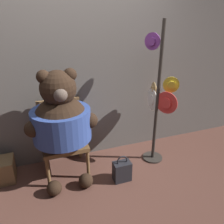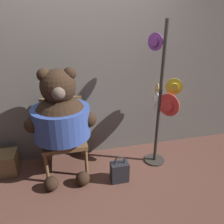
{
  "view_description": "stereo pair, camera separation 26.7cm",
  "coord_description": "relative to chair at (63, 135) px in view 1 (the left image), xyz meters",
  "views": [
    {
      "loc": [
        -0.53,
        -2.13,
        1.86
      ],
      "look_at": [
        0.31,
        0.17,
        0.8
      ],
      "focal_mm": 35.0,
      "sensor_mm": 36.0,
      "label": 1
    },
    {
      "loc": [
        -0.27,
        -2.21,
        1.86
      ],
      "look_at": [
        0.31,
        0.17,
        0.8
      ],
      "focal_mm": 35.0,
      "sensor_mm": 36.0,
      "label": 2
    }
  ],
  "objects": [
    {
      "name": "teddy_bear",
      "position": [
        -0.01,
        -0.17,
        0.28
      ],
      "size": [
        0.82,
        0.73,
        1.37
      ],
      "color": "black",
      "rests_on": "ground_plane"
    },
    {
      "name": "wall_back",
      "position": [
        0.29,
        0.27,
        0.77
      ],
      "size": [
        8.0,
        0.1,
        2.53
      ],
      "color": "#66605B",
      "rests_on": "ground_plane"
    },
    {
      "name": "hat_display_rack",
      "position": [
        1.23,
        -0.2,
        0.38
      ],
      "size": [
        0.37,
        0.53,
        1.86
      ],
      "color": "#332D28",
      "rests_on": "ground_plane"
    },
    {
      "name": "ground_plane",
      "position": [
        0.29,
        -0.37,
        -0.49
      ],
      "size": [
        14.0,
        14.0,
        0.0
      ],
      "primitive_type": "plane",
      "color": "brown"
    },
    {
      "name": "wooden_crate",
      "position": [
        -0.77,
        0.0,
        -0.35
      ],
      "size": [
        0.29,
        0.29,
        0.29
      ],
      "color": "brown",
      "rests_on": "ground_plane"
    },
    {
      "name": "chair",
      "position": [
        0.0,
        0.0,
        0.0
      ],
      "size": [
        0.54,
        0.52,
        0.92
      ],
      "color": "brown",
      "rests_on": "ground_plane"
    },
    {
      "name": "handbag_on_ground",
      "position": [
        0.62,
        -0.5,
        -0.36
      ],
      "size": [
        0.22,
        0.14,
        0.35
      ],
      "color": "#232328",
      "rests_on": "ground_plane"
    }
  ]
}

